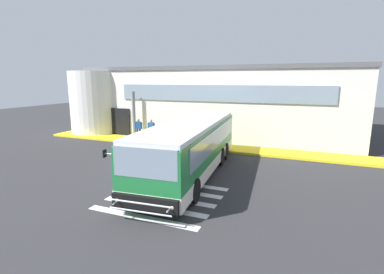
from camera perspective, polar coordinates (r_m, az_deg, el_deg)
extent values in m
cube|color=#2B2B2D|center=(16.27, -4.99, -5.61)|extent=(80.00, 90.00, 0.02)
cube|color=silver|center=(10.49, -10.28, -15.65)|extent=(4.40, 0.36, 0.01)
cube|color=silver|center=(11.18, -7.76, -13.79)|extent=(4.40, 0.36, 0.01)
cube|color=silver|center=(11.90, -5.57, -12.13)|extent=(4.40, 0.36, 0.01)
cube|color=silver|center=(12.64, -3.65, -10.64)|extent=(4.40, 0.36, 0.01)
cube|color=silver|center=(13.40, -1.96, -9.31)|extent=(4.40, 0.36, 0.01)
cube|color=silver|center=(26.87, 6.66, 7.11)|extent=(21.86, 12.00, 5.50)
cube|color=#56565B|center=(26.81, 6.80, 13.30)|extent=(22.06, 12.20, 0.30)
cylinder|color=silver|center=(26.93, -18.85, 6.59)|extent=(4.40, 4.40, 5.50)
cube|color=black|center=(24.81, -14.17, 2.87)|extent=(1.80, 0.16, 2.40)
cube|color=gray|center=(20.74, 4.91, 8.78)|extent=(15.86, 0.10, 1.20)
cube|color=yellow|center=(20.49, 1.10, -1.75)|extent=(25.86, 2.00, 0.15)
cylinder|color=slate|center=(23.29, -11.68, 4.46)|extent=(0.28, 0.28, 3.72)
cube|color=#1E7238|center=(14.32, -0.29, -1.99)|extent=(3.42, 10.44, 2.15)
cube|color=silver|center=(14.52, -0.29, -5.06)|extent=(3.46, 10.48, 0.55)
cube|color=silver|center=(14.09, -0.30, 2.67)|extent=(3.30, 10.23, 0.20)
cube|color=gray|center=(9.60, -9.44, -5.21)|extent=(2.35, 0.32, 1.05)
cube|color=gray|center=(14.17, 5.07, -0.10)|extent=(0.82, 9.03, 0.95)
cube|color=gray|center=(14.91, -4.70, 0.49)|extent=(0.82, 9.03, 0.95)
cube|color=black|center=(9.51, -9.51, -3.16)|extent=(2.15, 0.28, 0.28)
cube|color=black|center=(9.98, -9.51, -13.11)|extent=(2.46, 0.41, 0.52)
sphere|color=beige|center=(9.56, -3.94, -14.00)|extent=(0.18, 0.18, 0.18)
sphere|color=beige|center=(10.41, -14.78, -12.16)|extent=(0.18, 0.18, 0.18)
cylinder|color=#B7B7BF|center=(10.46, -16.34, -3.29)|extent=(0.40, 0.08, 0.05)
cube|color=black|center=(10.57, -17.25, -3.19)|extent=(0.06, 0.20, 0.28)
cylinder|color=black|center=(11.23, 0.37, -10.79)|extent=(0.38, 1.02, 1.00)
cylinder|color=black|center=(12.07, -10.52, -9.37)|extent=(0.38, 1.02, 1.00)
cylinder|color=black|center=(16.08, 5.79, -3.94)|extent=(0.38, 1.02, 1.00)
cylinder|color=black|center=(16.68, -2.16, -3.33)|extent=(0.38, 1.02, 1.00)
cylinder|color=black|center=(17.32, 6.64, -2.84)|extent=(0.38, 1.02, 1.00)
cylinder|color=black|center=(17.87, -0.79, -2.31)|extent=(0.38, 1.02, 1.00)
cylinder|color=#B7B7BF|center=(9.74, -10.48, -14.64)|extent=(2.25, 0.25, 0.06)
cylinder|color=#B7B7BF|center=(9.61, -10.55, -13.03)|extent=(2.25, 0.25, 0.06)
cylinder|color=#B7B7BF|center=(9.46, -4.53, -14.28)|extent=(0.09, 0.50, 0.05)
cylinder|color=#B7B7BF|center=(10.29, -14.93, -12.46)|extent=(0.09, 0.50, 0.05)
cylinder|color=#2D2D33|center=(22.55, -10.46, 0.58)|extent=(0.15, 0.15, 0.85)
cylinder|color=#2D2D33|center=(22.57, -10.97, 0.58)|extent=(0.15, 0.15, 0.85)
cube|color=#2659A5|center=(22.44, -10.78, 2.37)|extent=(0.44, 0.36, 0.58)
sphere|color=tan|center=(22.38, -10.82, 3.44)|extent=(0.23, 0.23, 0.23)
cylinder|color=#2659A5|center=(22.42, -10.14, 2.26)|extent=(0.09, 0.09, 0.55)
cylinder|color=#2659A5|center=(22.48, -11.41, 2.24)|extent=(0.09, 0.09, 0.55)
cylinder|color=#4C4233|center=(21.94, -7.94, 0.37)|extent=(0.15, 0.15, 0.85)
cylinder|color=#4C4233|center=(22.00, -8.45, 0.38)|extent=(0.15, 0.15, 0.85)
cube|color=#2659A5|center=(21.85, -8.25, 2.21)|extent=(0.42, 0.31, 0.58)
sphere|color=tan|center=(21.78, -8.28, 3.31)|extent=(0.23, 0.23, 0.23)
cylinder|color=#2659A5|center=(21.79, -7.61, 2.08)|extent=(0.09, 0.09, 0.55)
cylinder|color=#2659A5|center=(21.92, -8.87, 2.10)|extent=(0.09, 0.09, 0.55)
cylinder|color=#1E2338|center=(21.26, -4.88, 0.08)|extent=(0.15, 0.15, 0.85)
cylinder|color=#1E2338|center=(21.42, -5.20, 0.16)|extent=(0.15, 0.15, 0.85)
cube|color=#996633|center=(21.21, -5.07, 2.01)|extent=(0.44, 0.37, 0.58)
sphere|color=tan|center=(21.14, -5.09, 3.13)|extent=(0.23, 0.23, 0.23)
cylinder|color=#996633|center=(21.02, -4.67, 1.79)|extent=(0.09, 0.09, 0.55)
cylinder|color=#996633|center=(21.42, -5.47, 1.96)|extent=(0.09, 0.09, 0.55)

